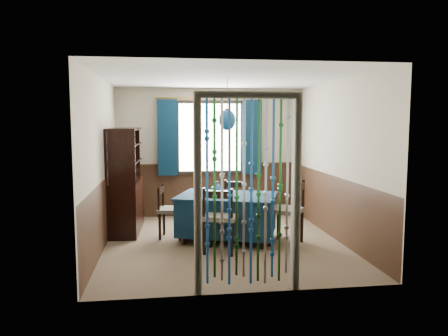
{
  "coord_description": "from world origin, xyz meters",
  "views": [
    {
      "loc": [
        -0.89,
        -6.52,
        1.87
      ],
      "look_at": [
        0.04,
        0.22,
        1.13
      ],
      "focal_mm": 35.0,
      "sensor_mm": 36.0,
      "label": 1
    }
  ],
  "objects": [
    {
      "name": "chair_far",
      "position": [
        0.31,
        0.77,
        0.45
      ],
      "size": [
        0.47,
        0.46,
        0.85
      ],
      "rotation": [
        0.0,
        0.0,
        2.99
      ],
      "color": "black",
      "rests_on": "floor"
    },
    {
      "name": "wall_back",
      "position": [
        0.0,
        2.0,
        1.25
      ],
      "size": [
        3.6,
        0.0,
        3.6
      ],
      "primitive_type": "plane",
      "rotation": [
        1.57,
        0.0,
        0.0
      ],
      "color": "#B9AF97",
      "rests_on": "ground"
    },
    {
      "name": "floor",
      "position": [
        0.0,
        0.0,
        0.0
      ],
      "size": [
        4.0,
        4.0,
        0.0
      ],
      "primitive_type": "plane",
      "color": "brown",
      "rests_on": "ground"
    },
    {
      "name": "vase_sideboard",
      "position": [
        -1.49,
        1.28,
        0.97
      ],
      "size": [
        0.21,
        0.21,
        0.19
      ],
      "primitive_type": "imported",
      "rotation": [
        0.0,
        0.0,
        0.24
      ],
      "color": "beige",
      "rests_on": "sideboard"
    },
    {
      "name": "wall_front",
      "position": [
        0.0,
        -2.0,
        1.25
      ],
      "size": [
        3.6,
        0.0,
        3.6
      ],
      "primitive_type": "plane",
      "rotation": [
        -1.57,
        0.0,
        0.0
      ],
      "color": "#B9AF97",
      "rests_on": "ground"
    },
    {
      "name": "chair_left",
      "position": [
        -0.81,
        0.41,
        0.45
      ],
      "size": [
        0.47,
        0.49,
        0.84
      ],
      "rotation": [
        0.0,
        0.0,
        -1.77
      ],
      "color": "black",
      "rests_on": "floor"
    },
    {
      "name": "chair_right",
      "position": [
        0.96,
        -0.23,
        0.52
      ],
      "size": [
        0.65,
        0.66,
        0.98
      ],
      "rotation": [
        0.0,
        0.0,
        0.99
      ],
      "color": "black",
      "rests_on": "floor"
    },
    {
      "name": "wainscot_right",
      "position": [
        1.79,
        0.0,
        0.5
      ],
      "size": [
        0.0,
        4.0,
        4.0
      ],
      "primitive_type": "plane",
      "rotation": [
        1.57,
        0.0,
        -1.57
      ],
      "color": "#382215",
      "rests_on": "ground"
    },
    {
      "name": "dining_table",
      "position": [
        0.08,
        0.13,
        0.42
      ],
      "size": [
        1.76,
        1.48,
        0.72
      ],
      "rotation": [
        0.0,
        0.0,
        -0.33
      ],
      "color": "#0A2238",
      "rests_on": "floor"
    },
    {
      "name": "chair_near",
      "position": [
        -0.12,
        -0.5,
        0.5
      ],
      "size": [
        0.59,
        0.58,
        0.95
      ],
      "rotation": [
        0.0,
        0.0,
        -0.35
      ],
      "color": "black",
      "rests_on": "floor"
    },
    {
      "name": "bowl_shelf",
      "position": [
        -1.49,
        0.76,
        1.22
      ],
      "size": [
        0.22,
        0.22,
        0.05
      ],
      "primitive_type": "imported",
      "rotation": [
        0.0,
        0.0,
        0.21
      ],
      "color": "beige",
      "rests_on": "sideboard"
    },
    {
      "name": "wall_left",
      "position": [
        -1.8,
        0.0,
        1.25
      ],
      "size": [
        0.0,
        4.0,
        4.0
      ],
      "primitive_type": "plane",
      "rotation": [
        1.57,
        0.0,
        1.57
      ],
      "color": "#B9AF97",
      "rests_on": "ground"
    },
    {
      "name": "sideboard",
      "position": [
        -1.55,
        0.96,
        0.61
      ],
      "size": [
        0.53,
        1.36,
        1.75
      ],
      "rotation": [
        0.0,
        0.0,
        -0.05
      ],
      "color": "black",
      "rests_on": "floor"
    },
    {
      "name": "wainscot_left",
      "position": [
        -1.79,
        0.0,
        0.5
      ],
      "size": [
        0.0,
        4.0,
        4.0
      ],
      "primitive_type": "plane",
      "rotation": [
        1.57,
        0.0,
        1.57
      ],
      "color": "#382215",
      "rests_on": "ground"
    },
    {
      "name": "wall_right",
      "position": [
        1.8,
        0.0,
        1.25
      ],
      "size": [
        0.0,
        4.0,
        4.0
      ],
      "primitive_type": "plane",
      "rotation": [
        1.57,
        0.0,
        -1.57
      ],
      "color": "#B9AF97",
      "rests_on": "ground"
    },
    {
      "name": "wainscot_back",
      "position": [
        0.0,
        1.99,
        0.5
      ],
      "size": [
        3.6,
        0.0,
        3.6
      ],
      "primitive_type": "plane",
      "rotation": [
        1.57,
        0.0,
        0.0
      ],
      "color": "#382215",
      "rests_on": "ground"
    },
    {
      "name": "doorway",
      "position": [
        0.0,
        -1.94,
        1.05
      ],
      "size": [
        1.16,
        0.12,
        2.18
      ],
      "primitive_type": null,
      "color": "silver",
      "rests_on": "ground"
    },
    {
      "name": "window",
      "position": [
        0.0,
        1.95,
        1.55
      ],
      "size": [
        1.32,
        0.12,
        1.42
      ],
      "primitive_type": "cube",
      "color": "black",
      "rests_on": "wall_back"
    },
    {
      "name": "vase_table",
      "position": [
        -0.08,
        0.19,
        0.81
      ],
      "size": [
        0.24,
        0.24,
        0.19
      ],
      "primitive_type": "imported",
      "rotation": [
        0.0,
        0.0,
        0.43
      ],
      "color": "navy",
      "rests_on": "dining_table"
    },
    {
      "name": "pendant_lamp",
      "position": [
        0.08,
        0.13,
        1.89
      ],
      "size": [
        0.26,
        0.26,
        0.77
      ],
      "color": "olive",
      "rests_on": "ceiling"
    },
    {
      "name": "ceiling",
      "position": [
        0.0,
        0.0,
        2.5
      ],
      "size": [
        4.0,
        4.0,
        0.0
      ],
      "primitive_type": "plane",
      "rotation": [
        3.14,
        0.0,
        0.0
      ],
      "color": "silver",
      "rests_on": "ground"
    },
    {
      "name": "wainscot_front",
      "position": [
        0.0,
        -1.99,
        0.5
      ],
      "size": [
        3.6,
        0.0,
        3.6
      ],
      "primitive_type": "plane",
      "rotation": [
        -1.57,
        0.0,
        0.0
      ],
      "color": "#382215",
      "rests_on": "ground"
    }
  ]
}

